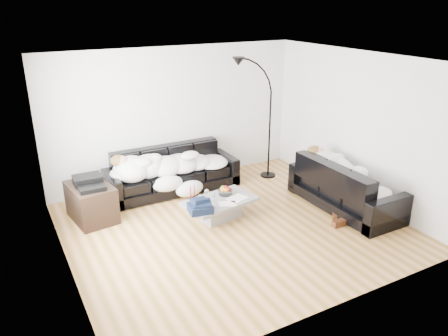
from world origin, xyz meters
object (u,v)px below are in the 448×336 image
sleeper_right (347,173)px  fruit_bowl (225,190)px  shoes (341,219)px  stereo (89,182)px  wine_glass_b (200,199)px  sofa_right (346,185)px  av_cabinet (91,202)px  floor_lamp (270,125)px  coffee_table (220,209)px  sofa_back (172,171)px  candle_left (191,193)px  wine_glass_a (207,195)px  sleeper_back (173,160)px  wine_glass_c (214,198)px  candle_right (194,191)px

sleeper_right → fruit_bowl: bearing=67.2°
shoes → stereo: stereo is taller
shoes → wine_glass_b: bearing=163.0°
sofa_right → shoes: bearing=133.4°
shoes → av_cabinet: 4.07m
floor_lamp → coffee_table: bearing=-138.7°
sleeper_right → stereo: size_ratio=4.02×
sofa_back → sofa_right: bearing=-41.8°
wine_glass_b → candle_left: candle_left is taller
sofa_back → sofa_right: sofa_right is taller
wine_glass_b → wine_glass_a: bearing=28.8°
candle_left → shoes: size_ratio=0.49×
shoes → av_cabinet: bearing=161.0°
wine_glass_b → sleeper_right: bearing=-15.4°
wine_glass_a → stereo: 1.89m
sleeper_back → wine_glass_a: size_ratio=11.20×
sleeper_back → av_cabinet: 1.68m
coffee_table → wine_glass_c: wine_glass_c is taller
sleeper_back → candle_right: bearing=-94.5°
stereo → sofa_back: bearing=16.8°
fruit_bowl → sofa_right: bearing=-22.8°
candle_left → sofa_right: bearing=-19.2°
fruit_bowl → sleeper_right: bearing=-22.8°
coffee_table → candle_left: 0.56m
candle_right → shoes: (1.99, -1.34, -0.40)m
sofa_right → candle_left: bearing=70.8°
wine_glass_a → candle_left: size_ratio=0.77×
fruit_bowl → candle_left: 0.61m
fruit_bowl → sleeper_back: bearing=109.0°
av_cabinet → stereo: bearing=-7.6°
sofa_back → stereo: size_ratio=5.58×
sleeper_right → wine_glass_a: size_ratio=9.53×
fruit_bowl → floor_lamp: (1.56, 1.03, 0.66)m
fruit_bowl → wine_glass_b: size_ratio=1.41×
sofa_back → wine_glass_c: sofa_back is taller
wine_glass_a → candle_left: 0.26m
stereo → wine_glass_a: bearing=-26.7°
fruit_bowl → wine_glass_c: wine_glass_c is taller
candle_left → av_cabinet: bearing=151.4°
wine_glass_a → candle_right: size_ratio=0.82×
shoes → sofa_back: bearing=138.7°
coffee_table → fruit_bowl: bearing=38.6°
sleeper_right → wine_glass_b: 2.54m
sleeper_right → wine_glass_c: (-2.21, 0.62, -0.22)m
coffee_table → wine_glass_b: 0.43m
sleeper_back → coffee_table: 1.47m
sofa_back → sleeper_back: 0.23m
wine_glass_c → floor_lamp: 2.32m
sleeper_right → shoes: size_ratio=3.59×
sofa_back → sofa_right: size_ratio=1.19×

